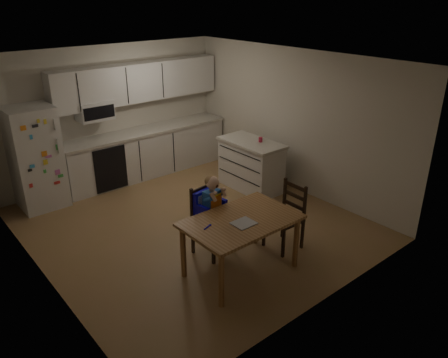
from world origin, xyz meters
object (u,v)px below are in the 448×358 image
dining_table (241,226)px  chair_side (289,211)px  refrigerator (36,158)px  red_cup (261,140)px  chair_booster (210,207)px  kitchen_island (251,165)px

dining_table → chair_side: (0.94, 0.05, -0.12)m
refrigerator → chair_side: (2.25, -3.53, -0.31)m
refrigerator → red_cup: 3.78m
refrigerator → chair_booster: size_ratio=1.47×
chair_booster → kitchen_island: bearing=24.9°
refrigerator → kitchen_island: refrigerator is taller
refrigerator → chair_side: bearing=-57.5°
refrigerator → kitchen_island: 3.66m
refrigerator → chair_booster: (1.30, -2.96, -0.15)m
kitchen_island → refrigerator: bearing=151.2°
kitchen_island → red_cup: bearing=-53.1°
kitchen_island → chair_booster: bearing=-147.4°
dining_table → chair_booster: bearing=90.6°
refrigerator → kitchen_island: bearing=-28.8°
dining_table → chair_side: chair_side is taller
chair_booster → refrigerator: bearing=105.9°
dining_table → chair_side: size_ratio=1.50×
red_cup → dining_table: (-1.98, -1.70, -0.29)m
red_cup → chair_side: size_ratio=0.09×
red_cup → chair_booster: chair_booster is taller
kitchen_island → chair_side: 2.01m
red_cup → chair_booster: size_ratio=0.07×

